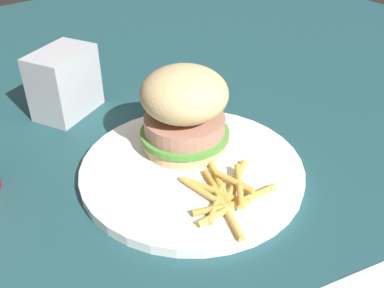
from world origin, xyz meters
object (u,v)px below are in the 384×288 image
at_px(plate, 192,169).
at_px(fries_pile, 225,193).
at_px(napkin_dispenser, 64,83).
at_px(sandwich, 184,109).

distance_m(plate, fries_pile, 0.07).
bearing_deg(fries_pile, napkin_dispenser, 7.86).
distance_m(sandwich, fries_pile, 0.12).
height_order(fries_pile, napkin_dispenser, napkin_dispenser).
bearing_deg(fries_pile, sandwich, -14.30).
relative_size(plate, fries_pile, 2.15).
height_order(sandwich, fries_pile, sandwich).
relative_size(plate, sandwich, 2.40).
relative_size(plate, napkin_dispenser, 2.81).
xyz_separation_m(sandwich, fries_pile, (-0.10, 0.03, -0.05)).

